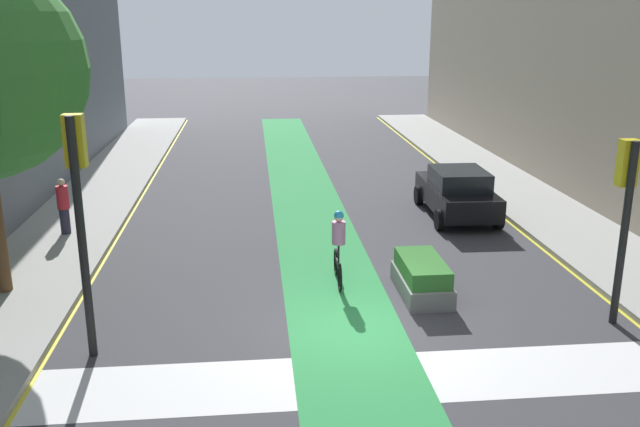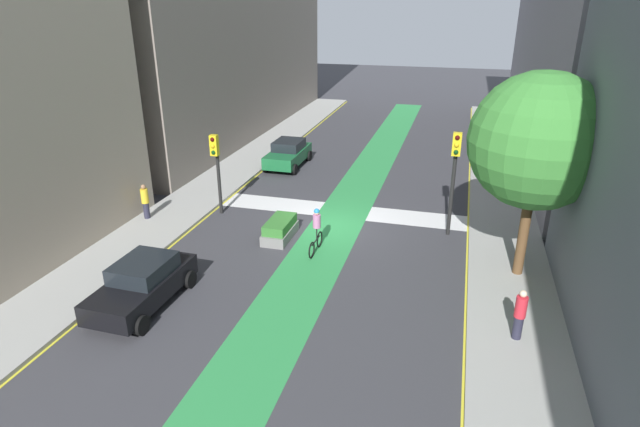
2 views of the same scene
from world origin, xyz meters
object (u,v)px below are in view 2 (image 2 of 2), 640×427
car_green_right_near (288,153)px  pedestrian_sidewalk_left_a (520,314)px  traffic_signal_near_left (455,165)px  traffic_signal_near_right (216,159)px  car_black_right_far (143,283)px  pedestrian_sidewalk_right_a (145,201)px  median_planter (280,229)px  cyclist_in_lane (316,230)px  street_tree_near (538,142)px

car_green_right_near → pedestrian_sidewalk_left_a: 19.38m
traffic_signal_near_left → car_green_right_near: size_ratio=1.09×
traffic_signal_near_right → car_black_right_far: 8.25m
traffic_signal_near_right → car_green_right_near: 8.40m
pedestrian_sidewalk_right_a → median_planter: size_ratio=0.75×
traffic_signal_near_left → pedestrian_sidewalk_right_a: (13.51, 2.04, -2.22)m
car_black_right_far → cyclist_in_lane: cyclist_in_lane is taller
street_tree_near → traffic_signal_near_left: bearing=-48.7°
cyclist_in_lane → pedestrian_sidewalk_right_a: (8.41, -0.96, 0.01)m
traffic_signal_near_right → pedestrian_sidewalk_left_a: traffic_signal_near_right is taller
car_green_right_near → car_black_right_far: bearing=91.0°
traffic_signal_near_right → cyclist_in_lane: 6.35m
traffic_signal_near_right → median_planter: bearing=153.9°
traffic_signal_near_right → street_tree_near: (-13.27, 2.62, 2.41)m
cyclist_in_lane → median_planter: cyclist_in_lane is taller
pedestrian_sidewalk_right_a → median_planter: bearing=178.8°
street_tree_near → median_planter: (9.61, -0.83, -4.73)m
cyclist_in_lane → pedestrian_sidewalk_left_a: cyclist_in_lane is taller
pedestrian_sidewalk_left_a → street_tree_near: size_ratio=0.22×
car_green_right_near → median_planter: car_green_right_near is taller
car_black_right_far → street_tree_near: bearing=-156.5°
pedestrian_sidewalk_right_a → median_planter: pedestrian_sidewalk_right_a is taller
car_black_right_far → car_green_right_near: 16.11m
car_green_right_near → pedestrian_sidewalk_right_a: (3.60, 9.80, 0.18)m
pedestrian_sidewalk_right_a → street_tree_near: size_ratio=0.22×
traffic_signal_near_right → traffic_signal_near_left: size_ratio=0.85×
car_black_right_far → pedestrian_sidewalk_right_a: size_ratio=2.60×
traffic_signal_near_left → car_green_right_near: traffic_signal_near_left is taller
traffic_signal_near_right → pedestrian_sidewalk_left_a: size_ratio=2.38×
traffic_signal_near_left → pedestrian_sidewalk_left_a: (-2.33, 7.27, -2.22)m
car_black_right_far → traffic_signal_near_left: bearing=-139.0°
car_green_right_near → street_tree_near: bearing=139.4°
traffic_signal_near_left → pedestrian_sidewalk_right_a: 13.84m
traffic_signal_near_right → traffic_signal_near_left: traffic_signal_near_left is taller
cyclist_in_lane → traffic_signal_near_left: bearing=-149.5°
street_tree_near → traffic_signal_near_right: bearing=-11.2°
cyclist_in_lane → pedestrian_sidewalk_right_a: 8.46m
traffic_signal_near_left → car_green_right_near: (9.91, -7.75, -2.40)m
pedestrian_sidewalk_right_a → median_planter: 6.58m
car_black_right_far → pedestrian_sidewalk_left_a: bearing=-174.8°
pedestrian_sidewalk_right_a → street_tree_near: (-16.16, 0.97, 4.16)m
car_green_right_near → pedestrian_sidewalk_left_a: bearing=129.2°
pedestrian_sidewalk_left_a → street_tree_near: 5.96m
traffic_signal_near_right → street_tree_near: size_ratio=0.53×
cyclist_in_lane → median_planter: (1.85, -0.82, -0.57)m
traffic_signal_near_right → car_green_right_near: bearing=-94.9°
car_black_right_far → car_green_right_near: (0.29, -16.11, 0.00)m
traffic_signal_near_right → pedestrian_sidewalk_left_a: bearing=152.0°
car_green_right_near → pedestrian_sidewalk_right_a: pedestrian_sidewalk_right_a is taller
car_green_right_near → pedestrian_sidewalk_right_a: 10.44m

